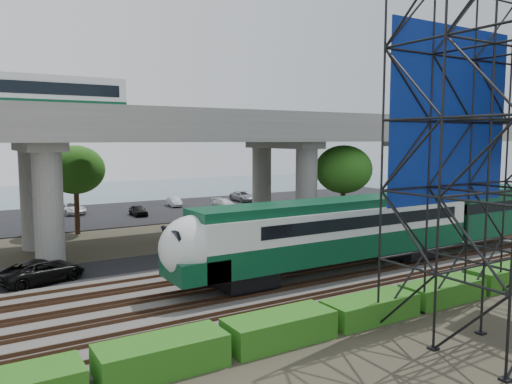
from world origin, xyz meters
TOP-DOWN VIEW (x-y plane):
  - ground at (0.00, 0.00)m, footprint 140.00×140.00m
  - ballast_bed at (0.00, 2.00)m, footprint 90.00×12.00m
  - service_road at (0.00, 10.50)m, footprint 90.00×5.00m
  - parking_lot at (0.00, 34.00)m, footprint 90.00×18.00m
  - harbor_water at (0.00, 56.00)m, footprint 140.00×40.00m
  - rail_tracks at (0.00, 2.00)m, footprint 90.00×9.52m
  - commuter_train at (6.72, 2.00)m, footprint 29.30×3.06m
  - overpass at (-0.75, 16.00)m, footprint 80.00×12.00m
  - scaffold_tower at (5.29, -7.98)m, footprint 9.36×6.36m
  - hedge_strip at (1.01, -4.30)m, footprint 34.60×1.80m
  - trees at (-4.67, 16.17)m, footprint 40.94×16.94m
  - suv at (-10.92, 9.55)m, footprint 5.22×3.61m
  - parked_cars at (0.74, 33.85)m, footprint 39.17×9.58m

SIDE VIEW (x-z plane):
  - ground at x=0.00m, z-range 0.00..0.00m
  - harbor_water at x=0.00m, z-range 0.00..0.03m
  - service_road at x=0.00m, z-range 0.00..0.08m
  - parking_lot at x=0.00m, z-range 0.00..0.08m
  - ballast_bed at x=0.00m, z-range 0.00..0.20m
  - rail_tracks at x=0.00m, z-range 0.20..0.36m
  - hedge_strip at x=1.01m, z-range -0.04..1.16m
  - parked_cars at x=0.74m, z-range 0.03..1.35m
  - suv at x=-10.92m, z-range 0.08..1.40m
  - commuter_train at x=6.72m, z-range 0.73..5.03m
  - trees at x=-4.67m, z-range 1.73..9.42m
  - scaffold_tower at x=5.29m, z-range -0.03..14.97m
  - overpass at x=-0.75m, z-range 2.01..14.41m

